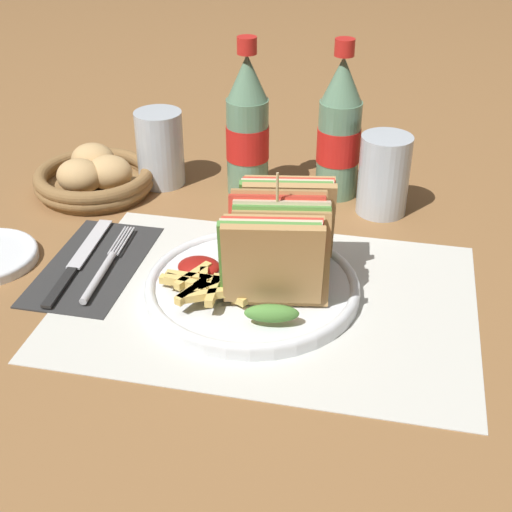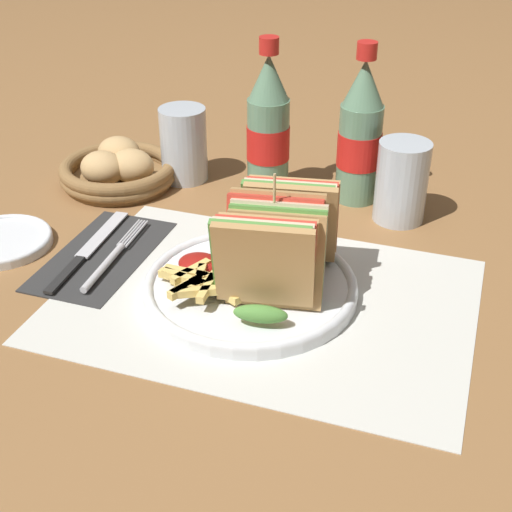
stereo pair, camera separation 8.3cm
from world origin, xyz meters
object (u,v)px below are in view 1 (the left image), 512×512
Objects in this scene: fork at (104,269)px; club_sandwich at (281,243)px; glass_far at (160,148)px; bread_basket at (94,177)px; coke_bottle_near at (247,129)px; coke_bottle_far at (339,131)px; glass_near at (384,175)px; knife at (78,261)px; plate_main at (252,286)px.

club_sandwich is at bearing -2.21° from fork.
glass_far is 0.11m from bread_basket.
coke_bottle_near is 1.00× the size of coke_bottle_far.
coke_bottle_far is at bearing 148.48° from glass_near.
fork is at bearing -23.04° from knife.
coke_bottle_far is at bearing 77.23° from plate_main.
plate_main is 0.28m from glass_near.
coke_bottle_near is at bearing 110.49° from club_sandwich.
coke_bottle_far is 2.02× the size of glass_near.
bread_basket is at bearing 143.09° from plate_main.
plate_main is 1.21× the size of knife.
glass_near is (0.13, 0.24, 0.05)m from plate_main.
coke_bottle_near is 2.02× the size of glass_far.
coke_bottle_far is 0.09m from glass_near.
bread_basket is (-0.42, -0.03, -0.03)m from glass_near.
club_sandwich is at bearing -33.35° from bread_basket.
knife is at bearing -137.38° from coke_bottle_far.
coke_bottle_near reaches higher than knife.
coke_bottle_near is (-0.07, 0.27, 0.09)m from plate_main.
club_sandwich is 0.28m from coke_bottle_far.
plate_main is 0.30m from coke_bottle_far.
fork is (-0.22, -0.00, -0.06)m from club_sandwich.
coke_bottle_far is at bearing 3.87° from glass_far.
club_sandwich reaches higher than plate_main.
club_sandwich is at bearing -69.51° from coke_bottle_near.
knife is 1.17× the size of bread_basket.
club_sandwich is 0.28m from coke_bottle_near.
bread_basket is (-0.32, 0.21, -0.05)m from club_sandwich.
coke_bottle_far is 1.29× the size of bread_basket.
fork is 1.00× the size of bread_basket.
bread_basket is (-0.09, -0.05, -0.03)m from glass_far.
plate_main is 1.42× the size of bread_basket.
club_sandwich is at bearing 10.46° from plate_main.
club_sandwich is 0.23m from fork.
bread_basket reaches higher than fork.
plate_main is at bearing -102.77° from coke_bottle_far.
coke_bottle_far reaches higher than club_sandwich.
fork is 0.85× the size of knife.
club_sandwich is 1.73× the size of glass_near.
plate_main is at bearing -36.91° from bread_basket.
bread_basket is (-0.06, 0.20, 0.02)m from knife.
club_sandwich is 0.35m from glass_far.
coke_bottle_far is (0.25, 0.28, 0.09)m from fork.
plate_main is at bearing -169.54° from club_sandwich.
glass_far is (-0.20, 0.27, 0.05)m from plate_main.
plate_main is 0.07m from club_sandwich.
coke_bottle_near reaches higher than glass_far.
coke_bottle_near is at bearing 103.82° from plate_main.
coke_bottle_near is 0.24m from bread_basket.
fork is 0.27m from glass_far.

